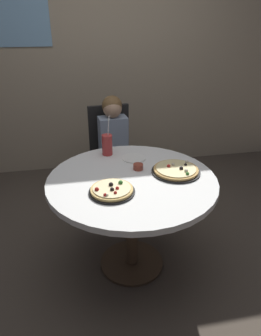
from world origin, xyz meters
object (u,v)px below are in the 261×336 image
pizza_cheese (176,170)px  sauce_bowl (138,167)px  diner_child (115,161)px  pizza_veggie (112,190)px  soda_cup (107,145)px  chair_wooden (111,149)px  dining_table (132,192)px  plate_small (134,158)px

pizza_cheese → sauce_bowl: (-0.25, 0.09, 0.00)m
pizza_cheese → diner_child: bearing=110.5°
pizza_veggie → soda_cup: size_ratio=0.92×
diner_child → pizza_veggie: size_ratio=3.80×
chair_wooden → pizza_cheese: 1.09m
dining_table → plate_small: (0.07, 0.30, 0.11)m
diner_child → sauce_bowl: bearing=-85.2°
soda_cup → sauce_bowl: bearing=-58.7°
dining_table → pizza_veggie: 0.26m
dining_table → plate_small: bearing=76.6°
diner_child → soda_cup: bearing=-105.4°
chair_wooden → pizza_veggie: size_ratio=3.34×
dining_table → soda_cup: soda_cup is taller
chair_wooden → pizza_veggie: 1.23m
chair_wooden → pizza_veggie: bearing=-97.1°
pizza_veggie → plate_small: 0.51m
diner_child → pizza_cheese: diner_child is taller
soda_cup → dining_table: bearing=-74.8°
pizza_veggie → sauce_bowl: size_ratio=4.07×
chair_wooden → diner_child: diner_child is taller
dining_table → diner_child: (0.01, 0.85, -0.16)m
sauce_bowl → plate_small: (0.00, 0.18, -0.02)m
pizza_veggie → pizza_cheese: 0.51m
chair_wooden → pizza_cheese: chair_wooden is taller
diner_child → pizza_cheese: (0.31, -0.83, 0.28)m
soda_cup → pizza_veggie: bearing=-94.3°
pizza_cheese → plate_small: 0.37m
pizza_cheese → sauce_bowl: bearing=159.0°
diner_child → plate_small: bearing=-83.3°
diner_child → dining_table: bearing=-90.4°
dining_table → pizza_cheese: (0.31, 0.02, 0.12)m
dining_table → soda_cup: 0.47m
pizza_veggie → sauce_bowl: bearing=51.3°
soda_cup → sauce_bowl: soda_cup is taller
pizza_cheese → pizza_veggie: bearing=-158.5°
pizza_cheese → sauce_bowl: pizza_cheese is taller
diner_child → chair_wooden: bearing=94.3°
diner_child → plate_small: 0.62m
soda_cup → chair_wooden: bearing=80.3°
dining_table → plate_small: size_ratio=6.31×
dining_table → sauce_bowl: (0.07, 0.12, 0.13)m
diner_child → pizza_cheese: bearing=-69.5°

